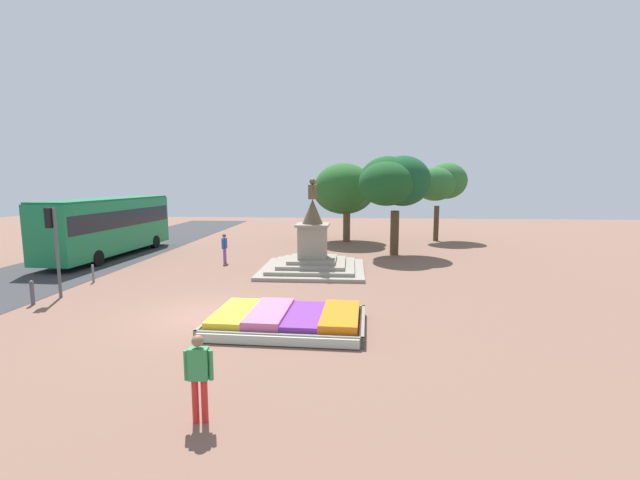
# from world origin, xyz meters

# --- Properties ---
(ground_plane) EXTENTS (81.07, 81.07, 0.00)m
(ground_plane) POSITION_xyz_m (0.00, 0.00, 0.00)
(ground_plane) COLOR brown
(flower_planter) EXTENTS (5.13, 3.48, 0.58)m
(flower_planter) POSITION_xyz_m (3.04, -1.00, 0.25)
(flower_planter) COLOR #38281C
(flower_planter) RESTS_ON ground_plane
(statue_monument) EXTENTS (5.35, 5.35, 4.84)m
(statue_monument) POSITION_xyz_m (3.05, 7.87, 0.86)
(statue_monument) COLOR gray
(statue_monument) RESTS_ON ground_plane
(traffic_light_mid_block) EXTENTS (0.41, 0.28, 3.65)m
(traffic_light_mid_block) POSITION_xyz_m (-6.82, 1.89, 2.56)
(traffic_light_mid_block) COLOR #4C5156
(traffic_light_mid_block) RESTS_ON ground_plane
(city_bus) EXTENTS (2.86, 10.90, 3.65)m
(city_bus) POSITION_xyz_m (-10.02, 11.22, 2.09)
(city_bus) COLOR #197A47
(city_bus) RESTS_ON ground_plane
(pedestrian_with_handbag) EXTENTS (0.22, 0.57, 1.71)m
(pedestrian_with_handbag) POSITION_xyz_m (-2.22, 9.63, 0.99)
(pedestrian_with_handbag) COLOR #8C4C99
(pedestrian_with_handbag) RESTS_ON ground_plane
(pedestrian_near_planter) EXTENTS (0.57, 0.25, 1.78)m
(pedestrian_near_planter) POSITION_xyz_m (2.16, -6.54, 1.04)
(pedestrian_near_planter) COLOR red
(pedestrian_near_planter) RESTS_ON ground_plane
(kerb_bollard_mid_b) EXTENTS (0.16, 0.16, 0.95)m
(kerb_bollard_mid_b) POSITION_xyz_m (-7.11, 0.86, 0.50)
(kerb_bollard_mid_b) COLOR #4C5156
(kerb_bollard_mid_b) RESTS_ON ground_plane
(kerb_bollard_north) EXTENTS (0.12, 0.12, 0.85)m
(kerb_bollard_north) POSITION_xyz_m (-6.97, 4.52, 0.45)
(kerb_bollard_north) COLOR slate
(kerb_bollard_north) RESTS_ON ground_plane
(park_tree_far_left) EXTENTS (4.25, 3.89, 6.15)m
(park_tree_far_left) POSITION_xyz_m (12.08, 20.24, 4.59)
(park_tree_far_left) COLOR #4C3823
(park_tree_far_left) RESTS_ON ground_plane
(park_tree_behind_statue) EXTENTS (4.56, 4.67, 6.30)m
(park_tree_behind_statue) POSITION_xyz_m (7.63, 13.22, 4.64)
(park_tree_behind_statue) COLOR #4C3823
(park_tree_behind_statue) RESTS_ON ground_plane
(park_tree_far_right) EXTENTS (4.85, 5.69, 6.05)m
(park_tree_far_right) POSITION_xyz_m (4.44, 18.95, 4.10)
(park_tree_far_right) COLOR brown
(park_tree_far_right) RESTS_ON ground_plane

